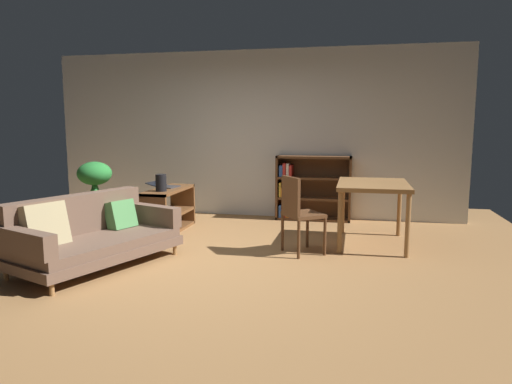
% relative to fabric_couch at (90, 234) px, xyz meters
% --- Properties ---
extents(ground_plane, '(8.16, 8.16, 0.00)m').
position_rel_fabric_couch_xyz_m(ground_plane, '(1.05, 0.46, -0.34)').
color(ground_plane, '#9E7042').
extents(back_wall_panel, '(6.80, 0.10, 2.70)m').
position_rel_fabric_couch_xyz_m(back_wall_panel, '(1.05, 3.16, 1.01)').
color(back_wall_panel, silver).
rests_on(back_wall_panel, ground_plane).
extents(fabric_couch, '(1.42, 1.92, 0.74)m').
position_rel_fabric_couch_xyz_m(fabric_couch, '(0.00, 0.00, 0.00)').
color(fabric_couch, olive).
rests_on(fabric_couch, ground_plane).
extents(media_console, '(0.38, 1.12, 0.61)m').
position_rel_fabric_couch_xyz_m(media_console, '(0.17, 1.74, -0.05)').
color(media_console, brown).
rests_on(media_console, ground_plane).
extents(open_laptop, '(0.45, 0.34, 0.07)m').
position_rel_fabric_couch_xyz_m(open_laptop, '(0.06, 1.85, 0.29)').
color(open_laptop, '#333338').
rests_on(open_laptop, media_console).
extents(desk_speaker, '(0.15, 0.15, 0.23)m').
position_rel_fabric_couch_xyz_m(desk_speaker, '(0.19, 1.45, 0.38)').
color(desk_speaker, black).
rests_on(desk_speaker, media_console).
extents(potted_floor_plant, '(0.48, 0.51, 0.98)m').
position_rel_fabric_couch_xyz_m(potted_floor_plant, '(-0.87, 1.57, 0.34)').
color(potted_floor_plant, brown).
rests_on(potted_floor_plant, ground_plane).
extents(dining_table, '(0.86, 1.18, 0.78)m').
position_rel_fabric_couch_xyz_m(dining_table, '(2.97, 1.57, 0.36)').
color(dining_table, olive).
rests_on(dining_table, ground_plane).
extents(dining_chair_near, '(0.56, 0.57, 0.91)m').
position_rel_fabric_couch_xyz_m(dining_chair_near, '(2.12, 0.93, 0.18)').
color(dining_chair_near, '#56351E').
rests_on(dining_chair_near, ground_plane).
extents(bookshelf, '(1.18, 0.30, 1.02)m').
position_rel_fabric_couch_xyz_m(bookshelf, '(2.02, 2.98, 0.15)').
color(bookshelf, '#56351E').
rests_on(bookshelf, ground_plane).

